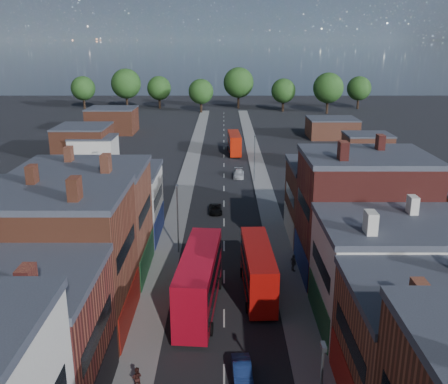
{
  "coord_description": "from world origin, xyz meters",
  "views": [
    {
      "loc": [
        -0.02,
        -22.58,
        23.34
      ],
      "look_at": [
        0.0,
        33.8,
        6.16
      ],
      "focal_mm": 40.0,
      "sensor_mm": 36.0,
      "label": 1
    }
  ],
  "objects_px": {
    "ped_3": "(293,263)",
    "ped_1": "(137,378)",
    "bus_1": "(258,269)",
    "car_1": "(242,372)",
    "car_3": "(239,174)",
    "bus_0": "(199,280)",
    "bus_2": "(234,143)",
    "car_2": "(215,209)"
  },
  "relations": [
    {
      "from": "bus_0",
      "to": "car_1",
      "type": "xyz_separation_m",
      "value": [
        3.5,
        -9.73,
        -2.31
      ]
    },
    {
      "from": "bus_2",
      "to": "car_1",
      "type": "relative_size",
      "value": 2.69
    },
    {
      "from": "car_3",
      "to": "car_1",
      "type": "bearing_deg",
      "value": -89.25
    },
    {
      "from": "bus_0",
      "to": "car_1",
      "type": "relative_size",
      "value": 3.33
    },
    {
      "from": "car_1",
      "to": "ped_1",
      "type": "xyz_separation_m",
      "value": [
        -7.36,
        -1.04,
        0.28
      ]
    },
    {
      "from": "bus_0",
      "to": "car_3",
      "type": "height_order",
      "value": "bus_0"
    },
    {
      "from": "ped_1",
      "to": "ped_3",
      "type": "distance_m",
      "value": 22.69
    },
    {
      "from": "car_2",
      "to": "car_3",
      "type": "distance_m",
      "value": 19.47
    },
    {
      "from": "car_2",
      "to": "ped_1",
      "type": "distance_m",
      "value": 37.54
    },
    {
      "from": "car_3",
      "to": "car_2",
      "type": "bearing_deg",
      "value": -99.16
    },
    {
      "from": "bus_1",
      "to": "bus_0",
      "type": "bearing_deg",
      "value": -153.25
    },
    {
      "from": "car_1",
      "to": "car_3",
      "type": "distance_m",
      "value": 55.28
    },
    {
      "from": "bus_1",
      "to": "ped_1",
      "type": "xyz_separation_m",
      "value": [
        -9.28,
        -13.75,
        -1.65
      ]
    },
    {
      "from": "car_1",
      "to": "car_3",
      "type": "bearing_deg",
      "value": 85.34
    },
    {
      "from": "bus_0",
      "to": "car_2",
      "type": "bearing_deg",
      "value": 92.41
    },
    {
      "from": "bus_0",
      "to": "car_3",
      "type": "bearing_deg",
      "value": 88.56
    },
    {
      "from": "bus_0",
      "to": "bus_2",
      "type": "relative_size",
      "value": 1.24
    },
    {
      "from": "bus_0",
      "to": "car_3",
      "type": "distance_m",
      "value": 45.85
    },
    {
      "from": "bus_0",
      "to": "bus_1",
      "type": "height_order",
      "value": "bus_0"
    },
    {
      "from": "bus_0",
      "to": "bus_1",
      "type": "xyz_separation_m",
      "value": [
        5.42,
        2.99,
        -0.38
      ]
    },
    {
      "from": "ped_3",
      "to": "ped_1",
      "type": "bearing_deg",
      "value": 122.13
    },
    {
      "from": "ped_1",
      "to": "bus_2",
      "type": "bearing_deg",
      "value": -96.02
    },
    {
      "from": "bus_0",
      "to": "car_2",
      "type": "xyz_separation_m",
      "value": [
        1.01,
        26.45,
        -2.39
      ]
    },
    {
      "from": "bus_1",
      "to": "car_1",
      "type": "height_order",
      "value": "bus_1"
    },
    {
      "from": "ped_3",
      "to": "bus_2",
      "type": "bearing_deg",
      "value": -16.83
    },
    {
      "from": "bus_2",
      "to": "car_3",
      "type": "height_order",
      "value": "bus_2"
    },
    {
      "from": "car_2",
      "to": "car_3",
      "type": "relative_size",
      "value": 0.88
    },
    {
      "from": "car_3",
      "to": "bus_2",
      "type": "bearing_deg",
      "value": 93.26
    },
    {
      "from": "bus_2",
      "to": "ped_3",
      "type": "bearing_deg",
      "value": -87.72
    },
    {
      "from": "ped_1",
      "to": "ped_3",
      "type": "height_order",
      "value": "ped_3"
    },
    {
      "from": "car_2",
      "to": "ped_3",
      "type": "distance_m",
      "value": 20.68
    },
    {
      "from": "bus_0",
      "to": "ped_1",
      "type": "xyz_separation_m",
      "value": [
        -3.86,
        -10.77,
        -2.03
      ]
    },
    {
      "from": "bus_0",
      "to": "ped_3",
      "type": "relative_size",
      "value": 6.88
    },
    {
      "from": "bus_1",
      "to": "car_2",
      "type": "relative_size",
      "value": 2.8
    },
    {
      "from": "car_2",
      "to": "car_3",
      "type": "bearing_deg",
      "value": 76.42
    },
    {
      "from": "car_3",
      "to": "ped_1",
      "type": "bearing_deg",
      "value": -96.64
    },
    {
      "from": "car_2",
      "to": "bus_0",
      "type": "bearing_deg",
      "value": -94.49
    },
    {
      "from": "car_1",
      "to": "car_3",
      "type": "xyz_separation_m",
      "value": [
        1.32,
        55.27,
        0.02
      ]
    },
    {
      "from": "bus_1",
      "to": "car_1",
      "type": "distance_m",
      "value": 13.0
    },
    {
      "from": "bus_2",
      "to": "ped_3",
      "type": "relative_size",
      "value": 5.56
    },
    {
      "from": "bus_0",
      "to": "car_3",
      "type": "relative_size",
      "value": 2.84
    },
    {
      "from": "car_2",
      "to": "ped_3",
      "type": "relative_size",
      "value": 2.13
    }
  ]
}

